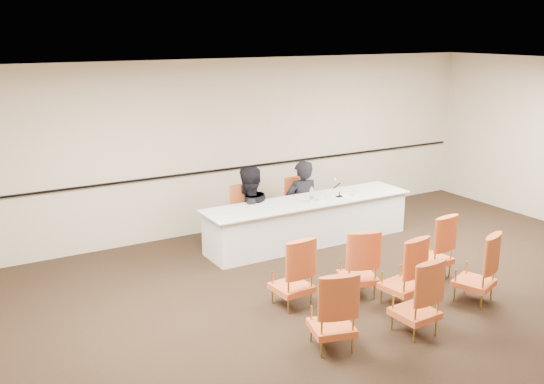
{
  "coord_description": "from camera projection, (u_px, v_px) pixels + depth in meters",
  "views": [
    {
      "loc": [
        -4.85,
        -5.39,
        3.48
      ],
      "look_at": [
        -0.2,
        2.6,
        0.98
      ],
      "focal_mm": 40.0,
      "sensor_mm": 36.0,
      "label": 1
    }
  ],
  "objects": [
    {
      "name": "drinking_glass",
      "position": [
        321.0,
        197.0,
        10.0
      ],
      "size": [
        0.07,
        0.07,
        0.1
      ],
      "primitive_type": "cylinder",
      "rotation": [
        0.0,
        0.0,
        0.09
      ],
      "color": "white",
      "rests_on": "panel_table"
    },
    {
      "name": "ceiling",
      "position": [
        400.0,
        72.0,
        6.98
      ],
      "size": [
        10.0,
        10.0,
        0.0
      ],
      "primitive_type": "plane",
      "rotation": [
        3.14,
        0.0,
        0.0
      ],
      "color": "white",
      "rests_on": "ground"
    },
    {
      "name": "panelist_main_chair",
      "position": [
        302.0,
        205.0,
        10.65
      ],
      "size": [
        0.5,
        0.5,
        0.95
      ],
      "primitive_type": null,
      "rotation": [
        0.0,
        0.0,
        0.0
      ],
      "color": "#D55926",
      "rests_on": "ground"
    },
    {
      "name": "panelist_second",
      "position": [
        248.0,
        220.0,
        10.15
      ],
      "size": [
        1.0,
        0.84,
        1.82
      ],
      "primitive_type": "imported",
      "rotation": [
        0.0,
        0.0,
        3.32
      ],
      "color": "black",
      "rests_on": "ground"
    },
    {
      "name": "panelist_main",
      "position": [
        302.0,
        209.0,
        10.67
      ],
      "size": [
        0.67,
        0.47,
        1.75
      ],
      "primitive_type": "imported",
      "rotation": [
        0.0,
        0.0,
        3.06
      ],
      "color": "black",
      "rests_on": "ground"
    },
    {
      "name": "wall_back",
      "position": [
        242.0,
        145.0,
        10.7
      ],
      "size": [
        10.0,
        0.04,
        3.0
      ],
      "primitive_type": "cube",
      "color": "beige",
      "rests_on": "ground"
    },
    {
      "name": "microphone",
      "position": [
        339.0,
        188.0,
        10.16
      ],
      "size": [
        0.12,
        0.22,
        0.3
      ],
      "primitive_type": null,
      "rotation": [
        0.0,
        0.0,
        -0.07
      ],
      "color": "black",
      "rests_on": "panel_table"
    },
    {
      "name": "aud_chair_back_left",
      "position": [
        332.0,
        309.0,
        6.71
      ],
      "size": [
        0.62,
        0.62,
        0.95
      ],
      "primitive_type": null,
      "rotation": [
        0.0,
        0.0,
        -0.28
      ],
      "color": "#D55926",
      "rests_on": "ground"
    },
    {
      "name": "water_bottle",
      "position": [
        312.0,
        194.0,
        9.93
      ],
      "size": [
        0.08,
        0.08,
        0.24
      ],
      "primitive_type": null,
      "rotation": [
        0.0,
        0.0,
        -0.16
      ],
      "color": "teal",
      "rests_on": "panel_table"
    },
    {
      "name": "floor",
      "position": [
        387.0,
        310.0,
        7.76
      ],
      "size": [
        10.0,
        10.0,
        0.0
      ],
      "primitive_type": "plane",
      "color": "black",
      "rests_on": "ground"
    },
    {
      "name": "aud_chair_extra",
      "position": [
        403.0,
        270.0,
        7.79
      ],
      "size": [
        0.57,
        0.57,
        0.95
      ],
      "primitive_type": null,
      "rotation": [
        0.0,
        0.0,
        0.14
      ],
      "color": "#D55926",
      "rests_on": "ground"
    },
    {
      "name": "papers",
      "position": [
        341.0,
        197.0,
        10.22
      ],
      "size": [
        0.34,
        0.27,
        0.0
      ],
      "primitive_type": "cube",
      "rotation": [
        0.0,
        0.0,
        -0.2
      ],
      "color": "white",
      "rests_on": "panel_table"
    },
    {
      "name": "panelist_second_chair",
      "position": [
        248.0,
        215.0,
        10.13
      ],
      "size": [
        0.5,
        0.5,
        0.95
      ],
      "primitive_type": null,
      "rotation": [
        0.0,
        0.0,
        0.0
      ],
      "color": "#D55926",
      "rests_on": "ground"
    },
    {
      "name": "aud_chair_front_right",
      "position": [
        433.0,
        245.0,
        8.7
      ],
      "size": [
        0.55,
        0.55,
        0.95
      ],
      "primitive_type": null,
      "rotation": [
        0.0,
        0.0,
        0.11
      ],
      "color": "#D55926",
      "rests_on": "ground"
    },
    {
      "name": "aud_chair_back_mid",
      "position": [
        416.0,
        295.0,
        7.06
      ],
      "size": [
        0.52,
        0.52,
        0.95
      ],
      "primitive_type": null,
      "rotation": [
        0.0,
        0.0,
        0.05
      ],
      "color": "#D55926",
      "rests_on": "ground"
    },
    {
      "name": "aud_chair_back_right",
      "position": [
        475.0,
        267.0,
        7.91
      ],
      "size": [
        0.64,
        0.64,
        0.95
      ],
      "primitive_type": null,
      "rotation": [
        0.0,
        0.0,
        0.36
      ],
      "color": "#D55926",
      "rests_on": "ground"
    },
    {
      "name": "coffee_cup",
      "position": [
        355.0,
        192.0,
        10.27
      ],
      "size": [
        0.07,
        0.07,
        0.12
      ],
      "primitive_type": "cylinder",
      "rotation": [
        0.0,
        0.0,
        -0.0
      ],
      "color": "silver",
      "rests_on": "panel_table"
    },
    {
      "name": "wall_rail",
      "position": [
        243.0,
        167.0,
        10.77
      ],
      "size": [
        9.8,
        0.04,
        0.03
      ],
      "primitive_type": "cube",
      "color": "black",
      "rests_on": "wall_back"
    },
    {
      "name": "aud_chair_front_left",
      "position": [
        292.0,
        271.0,
        7.76
      ],
      "size": [
        0.53,
        0.53,
        0.95
      ],
      "primitive_type": null,
      "rotation": [
        0.0,
        0.0,
        0.06
      ],
      "color": "#D55926",
      "rests_on": "ground"
    },
    {
      "name": "panel_table",
      "position": [
        309.0,
        221.0,
        10.11
      ],
      "size": [
        3.68,
        0.86,
        0.74
      ],
      "primitive_type": null,
      "rotation": [
        0.0,
        0.0,
        0.0
      ],
      "color": "silver",
      "rests_on": "ground"
    },
    {
      "name": "aud_chair_front_mid",
      "position": [
        358.0,
        262.0,
        8.08
      ],
      "size": [
        0.64,
        0.64,
        0.95
      ],
      "primitive_type": null,
      "rotation": [
        0.0,
        0.0,
        -0.33
      ],
      "color": "#D55926",
      "rests_on": "ground"
    }
  ]
}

